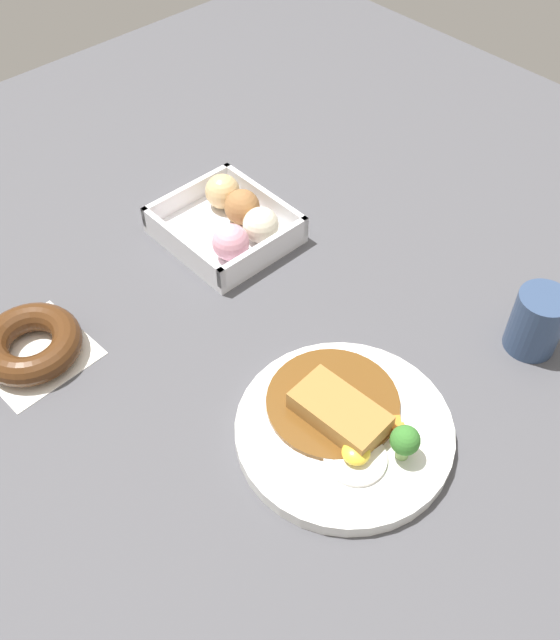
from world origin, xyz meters
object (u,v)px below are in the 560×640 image
object	(u,v)px
donut_box	(232,223)
chocolate_ring_donut	(31,344)
curry_plate	(344,427)
coffee_mug	(537,322)

from	to	relation	value
donut_box	chocolate_ring_donut	bearing A→B (deg)	90.22
curry_plate	coffee_mug	world-z (taller)	coffee_mug
curry_plate	chocolate_ring_donut	world-z (taller)	curry_plate
chocolate_ring_donut	donut_box	bearing A→B (deg)	-89.78
donut_box	coffee_mug	size ratio (longest dim) A/B	2.08
curry_plate	donut_box	bearing A→B (deg)	-20.16
donut_box	coffee_mug	distance (m)	0.42
donut_box	curry_plate	bearing A→B (deg)	159.84
curry_plate	chocolate_ring_donut	size ratio (longest dim) A/B	1.82
donut_box	chocolate_ring_donut	world-z (taller)	donut_box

